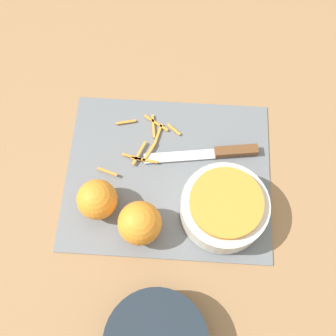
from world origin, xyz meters
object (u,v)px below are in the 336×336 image
(bowl_speckled, at_px, (224,207))
(orange_left, at_px, (140,223))
(orange_right, at_px, (97,199))
(knife, at_px, (222,152))

(bowl_speckled, distance_m, orange_left, 0.16)
(orange_left, bearing_deg, orange_right, -25.86)
(orange_left, distance_m, orange_right, 0.09)
(bowl_speckled, height_order, orange_right, orange_right)
(orange_left, height_order, orange_right, orange_left)
(orange_right, bearing_deg, orange_left, 154.14)
(knife, distance_m, orange_left, 0.23)
(knife, xyz_separation_m, orange_left, (0.15, 0.17, 0.03))
(bowl_speckled, xyz_separation_m, orange_left, (0.15, 0.04, 0.01))
(knife, xyz_separation_m, orange_right, (0.24, 0.13, 0.03))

